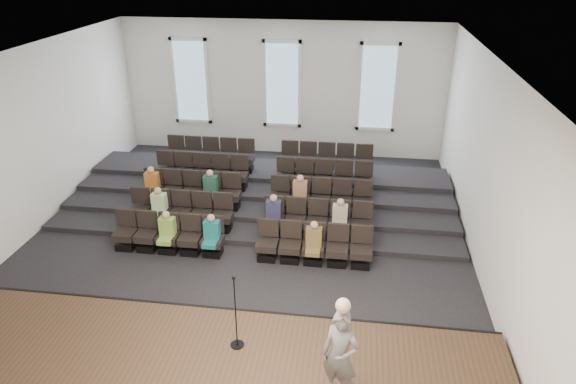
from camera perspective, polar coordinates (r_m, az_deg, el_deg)
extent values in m
plane|color=black|center=(14.11, -4.80, -5.86)|extent=(14.00, 14.00, 0.00)
cube|color=white|center=(12.25, -5.69, 14.51)|extent=(12.00, 14.00, 0.02)
cube|color=white|center=(19.53, -0.63, 11.34)|extent=(12.00, 0.04, 5.00)
cube|color=white|center=(7.32, -17.87, -17.68)|extent=(12.00, 0.04, 5.00)
cube|color=white|center=(15.44, -27.63, 4.35)|extent=(0.04, 14.00, 5.00)
cube|color=white|center=(13.07, 21.51, 1.97)|extent=(0.04, 14.00, 5.00)
cube|color=#3E2E1A|center=(10.11, -11.37, -19.76)|extent=(11.80, 3.60, 0.50)
cube|color=black|center=(11.34, -8.51, -13.53)|extent=(11.80, 0.06, 0.52)
cube|color=black|center=(16.05, -3.06, -1.31)|extent=(11.80, 4.80, 0.15)
cube|color=black|center=(16.48, -2.73, -0.26)|extent=(11.80, 3.75, 0.30)
cube|color=black|center=(16.91, -2.41, 0.75)|extent=(11.80, 2.70, 0.45)
cube|color=black|center=(17.35, -2.11, 1.70)|extent=(11.80, 1.65, 0.60)
cube|color=black|center=(14.53, -17.52, -5.61)|extent=(0.47, 0.43, 0.20)
cube|color=black|center=(14.38, -17.68, -4.56)|extent=(0.55, 0.50, 0.19)
cube|color=black|center=(14.35, -17.56, -2.73)|extent=(0.55, 0.08, 0.50)
cube|color=black|center=(14.30, -15.32, -5.85)|extent=(0.47, 0.43, 0.20)
cube|color=black|center=(14.14, -15.47, -4.78)|extent=(0.55, 0.50, 0.19)
cube|color=black|center=(14.11, -15.35, -2.92)|extent=(0.55, 0.08, 0.50)
cube|color=black|center=(14.08, -13.06, -6.09)|extent=(0.47, 0.43, 0.20)
cube|color=black|center=(13.93, -13.18, -5.00)|extent=(0.55, 0.50, 0.19)
cube|color=black|center=(13.90, -13.06, -3.11)|extent=(0.55, 0.08, 0.50)
cube|color=black|center=(13.89, -10.72, -6.32)|extent=(0.47, 0.43, 0.20)
cube|color=black|center=(13.73, -10.83, -5.22)|extent=(0.55, 0.50, 0.19)
cube|color=black|center=(13.70, -10.70, -3.31)|extent=(0.55, 0.08, 0.50)
cube|color=black|center=(13.73, -8.33, -6.55)|extent=(0.47, 0.43, 0.20)
cube|color=black|center=(13.57, -8.41, -5.44)|extent=(0.55, 0.50, 0.19)
cube|color=black|center=(13.53, -8.29, -3.50)|extent=(0.55, 0.08, 0.50)
cube|color=black|center=(13.43, -2.32, -7.07)|extent=(0.47, 0.43, 0.20)
cube|color=black|center=(13.26, -2.34, -5.94)|extent=(0.55, 0.50, 0.19)
cube|color=black|center=(13.23, -2.22, -3.96)|extent=(0.55, 0.08, 0.50)
cube|color=black|center=(13.35, 0.24, -7.27)|extent=(0.47, 0.43, 0.20)
cube|color=black|center=(13.18, 0.24, -6.14)|extent=(0.55, 0.50, 0.19)
cube|color=black|center=(13.15, 0.37, -4.14)|extent=(0.55, 0.08, 0.50)
cube|color=black|center=(13.29, 2.82, -7.45)|extent=(0.47, 0.43, 0.20)
cube|color=black|center=(13.13, 2.85, -6.32)|extent=(0.55, 0.50, 0.19)
cube|color=black|center=(13.09, 2.98, -4.32)|extent=(0.55, 0.08, 0.50)
cube|color=black|center=(13.27, 5.43, -7.62)|extent=(0.47, 0.43, 0.20)
cube|color=black|center=(13.10, 5.48, -6.49)|extent=(0.55, 0.50, 0.19)
cube|color=black|center=(13.07, 5.61, -4.48)|extent=(0.55, 0.08, 0.50)
cube|color=black|center=(13.27, 8.04, -7.78)|extent=(0.47, 0.43, 0.20)
cube|color=black|center=(13.10, 8.12, -6.65)|extent=(0.55, 0.50, 0.19)
cube|color=black|center=(13.07, 8.24, -4.64)|extent=(0.55, 0.08, 0.50)
cube|color=black|center=(15.28, -16.02, -3.13)|extent=(0.47, 0.43, 0.20)
cube|color=black|center=(15.13, -16.16, -2.10)|extent=(0.55, 0.50, 0.19)
cube|color=black|center=(15.12, -16.04, -0.36)|extent=(0.55, 0.08, 0.50)
cube|color=black|center=(15.05, -13.92, -3.31)|extent=(0.47, 0.43, 0.20)
cube|color=black|center=(14.91, -14.04, -2.27)|extent=(0.55, 0.50, 0.19)
cube|color=black|center=(14.90, -13.93, -0.50)|extent=(0.55, 0.08, 0.50)
cube|color=black|center=(14.85, -11.75, -3.49)|extent=(0.47, 0.43, 0.20)
cube|color=black|center=(14.71, -11.86, -2.44)|extent=(0.55, 0.50, 0.19)
cube|color=black|center=(14.69, -11.74, -0.65)|extent=(0.55, 0.08, 0.50)
cube|color=black|center=(14.67, -9.54, -3.68)|extent=(0.47, 0.43, 0.20)
cube|color=black|center=(14.52, -9.62, -2.61)|extent=(0.55, 0.50, 0.19)
cube|color=black|center=(14.51, -9.51, -0.80)|extent=(0.55, 0.08, 0.50)
cube|color=black|center=(14.51, -7.27, -3.86)|extent=(0.47, 0.43, 0.20)
cube|color=black|center=(14.36, -7.33, -2.78)|extent=(0.55, 0.50, 0.19)
cube|color=black|center=(14.35, -7.21, -0.95)|extent=(0.55, 0.08, 0.50)
cube|color=black|center=(14.23, -1.60, -4.29)|extent=(0.47, 0.43, 0.20)
cube|color=black|center=(14.08, -1.61, -3.20)|extent=(0.55, 0.50, 0.19)
cube|color=black|center=(14.07, -1.49, -1.32)|extent=(0.55, 0.08, 0.50)
cube|color=black|center=(14.16, 0.81, -4.46)|extent=(0.47, 0.43, 0.20)
cube|color=black|center=(14.00, 0.82, -3.36)|extent=(0.55, 0.50, 0.19)
cube|color=black|center=(13.99, 0.93, -1.48)|extent=(0.55, 0.08, 0.50)
cube|color=black|center=(14.11, 3.24, -4.62)|extent=(0.47, 0.43, 0.20)
cube|color=black|center=(13.95, 3.27, -3.52)|extent=(0.55, 0.50, 0.19)
cube|color=black|center=(13.94, 3.38, -1.63)|extent=(0.55, 0.08, 0.50)
cube|color=black|center=(14.08, 5.68, -4.77)|extent=(0.47, 0.43, 0.20)
cube|color=black|center=(13.93, 5.73, -3.67)|extent=(0.55, 0.50, 0.19)
cube|color=black|center=(13.92, 5.85, -1.78)|extent=(0.55, 0.08, 0.50)
cube|color=black|center=(14.08, 8.12, -4.92)|extent=(0.47, 0.43, 0.20)
cube|color=black|center=(13.93, 8.20, -3.82)|extent=(0.55, 0.50, 0.19)
cube|color=black|center=(13.92, 8.31, -1.93)|extent=(0.55, 0.08, 0.50)
cube|color=black|center=(16.06, -14.66, -0.87)|extent=(0.47, 0.42, 0.20)
cube|color=black|center=(15.92, -14.79, 0.12)|extent=(0.55, 0.50, 0.19)
cube|color=black|center=(15.93, -14.68, 1.78)|extent=(0.55, 0.08, 0.50)
cube|color=black|center=(15.85, -12.65, -1.01)|extent=(0.47, 0.42, 0.20)
cube|color=black|center=(15.71, -12.76, -0.01)|extent=(0.55, 0.50, 0.19)
cube|color=black|center=(15.72, -12.65, 1.67)|extent=(0.55, 0.08, 0.50)
cube|color=black|center=(15.65, -10.59, -1.16)|extent=(0.47, 0.42, 0.20)
cube|color=black|center=(15.52, -10.68, -0.14)|extent=(0.55, 0.50, 0.19)
cube|color=black|center=(15.53, -10.57, 1.56)|extent=(0.55, 0.08, 0.50)
cube|color=black|center=(15.48, -8.48, -1.30)|extent=(0.47, 0.42, 0.20)
cube|color=black|center=(15.35, -8.55, -0.27)|extent=(0.55, 0.50, 0.19)
cube|color=black|center=(15.35, -8.44, 1.44)|extent=(0.55, 0.08, 0.50)
cube|color=black|center=(15.33, -6.32, -1.45)|extent=(0.47, 0.42, 0.20)
cube|color=black|center=(15.19, -6.37, -0.41)|extent=(0.55, 0.50, 0.19)
cube|color=black|center=(15.20, -6.26, 1.32)|extent=(0.55, 0.08, 0.50)
cube|color=black|center=(15.07, -0.95, -1.81)|extent=(0.47, 0.42, 0.20)
cube|color=black|center=(14.92, -0.96, -0.75)|extent=(0.55, 0.50, 0.19)
cube|color=black|center=(14.93, -0.85, 1.01)|extent=(0.55, 0.08, 0.50)
cube|color=black|center=(14.99, 1.31, -1.95)|extent=(0.47, 0.42, 0.20)
cube|color=black|center=(14.85, 1.33, -0.90)|extent=(0.55, 0.50, 0.19)
cube|color=black|center=(14.86, 1.44, 0.88)|extent=(0.55, 0.08, 0.50)
cube|color=black|center=(14.95, 3.60, -2.10)|extent=(0.47, 0.42, 0.20)
cube|color=black|center=(14.80, 3.63, -1.04)|extent=(0.55, 0.50, 0.19)
cube|color=black|center=(14.81, 3.74, 0.74)|extent=(0.55, 0.08, 0.50)
cube|color=black|center=(14.92, 5.90, -2.24)|extent=(0.47, 0.42, 0.20)
cube|color=black|center=(14.78, 5.95, -1.18)|extent=(0.55, 0.50, 0.19)
cube|color=black|center=(14.79, 6.06, 0.60)|extent=(0.55, 0.08, 0.50)
cube|color=black|center=(14.92, 8.20, -2.38)|extent=(0.47, 0.42, 0.20)
cube|color=black|center=(14.78, 8.27, -1.32)|extent=(0.55, 0.50, 0.19)
cube|color=black|center=(14.79, 8.38, 0.46)|extent=(0.55, 0.08, 0.50)
cube|color=black|center=(16.87, -13.44, 1.17)|extent=(0.47, 0.42, 0.20)
cube|color=black|center=(16.74, -13.55, 2.13)|extent=(0.55, 0.50, 0.19)
cube|color=black|center=(16.77, -13.45, 3.70)|extent=(0.55, 0.08, 0.50)
cube|color=black|center=(16.67, -11.51, 1.06)|extent=(0.47, 0.42, 0.20)
cube|color=black|center=(16.54, -11.61, 2.03)|extent=(0.55, 0.50, 0.19)
cube|color=black|center=(16.57, -11.50, 3.62)|extent=(0.55, 0.08, 0.50)
cube|color=black|center=(16.48, -9.54, 0.95)|extent=(0.47, 0.42, 0.20)
cube|color=black|center=(16.36, -9.62, 1.93)|extent=(0.55, 0.50, 0.19)
cube|color=black|center=(16.38, -9.51, 3.54)|extent=(0.55, 0.08, 0.50)
cube|color=black|center=(16.32, -7.52, 0.83)|extent=(0.47, 0.42, 0.20)
cube|color=black|center=(16.19, -7.59, 1.82)|extent=(0.55, 0.50, 0.19)
cube|color=black|center=(16.22, -7.48, 3.45)|extent=(0.55, 0.08, 0.50)
cube|color=black|center=(16.18, -5.47, 0.71)|extent=(0.47, 0.42, 0.20)
cube|color=black|center=(16.05, -5.52, 1.71)|extent=(0.55, 0.50, 0.19)
cube|color=black|center=(16.08, -5.41, 3.35)|extent=(0.55, 0.08, 0.50)
cube|color=black|center=(15.93, -0.38, 0.41)|extent=(0.47, 0.42, 0.20)
cube|color=black|center=(15.80, -0.39, 1.42)|extent=(0.55, 0.50, 0.19)
cube|color=black|center=(15.82, -0.28, 3.09)|extent=(0.55, 0.08, 0.50)
cube|color=black|center=(15.86, 1.76, 0.28)|extent=(0.47, 0.42, 0.20)
cube|color=black|center=(15.73, 1.78, 1.30)|extent=(0.55, 0.50, 0.19)
cube|color=black|center=(15.76, 1.88, 2.97)|extent=(0.55, 0.08, 0.50)
cube|color=black|center=(15.82, 3.92, 0.15)|extent=(0.47, 0.42, 0.20)
cube|color=black|center=(15.68, 3.96, 1.17)|extent=(0.55, 0.50, 0.19)
cube|color=black|center=(15.71, 4.06, 2.85)|extent=(0.55, 0.08, 0.50)
cube|color=black|center=(15.79, 6.09, 0.02)|extent=(0.47, 0.42, 0.20)
cube|color=black|center=(15.66, 6.15, 1.04)|extent=(0.55, 0.50, 0.19)
cube|color=black|center=(15.69, 6.25, 2.72)|extent=(0.55, 0.08, 0.50)
cube|color=black|center=(15.79, 8.27, -0.11)|extent=(0.47, 0.42, 0.20)
cube|color=black|center=(15.66, 8.34, 0.91)|extent=(0.55, 0.50, 0.19)
cube|color=black|center=(15.69, 8.44, 2.59)|extent=(0.55, 0.08, 0.50)
cube|color=black|center=(17.71, -12.33, 3.02)|extent=(0.47, 0.42, 0.20)
cube|color=black|center=(17.59, -12.42, 3.95)|extent=(0.55, 0.50, 0.19)
cube|color=black|center=(17.63, -12.33, 5.44)|extent=(0.55, 0.08, 0.50)
cube|color=black|center=(17.51, -10.48, 2.93)|extent=(0.47, 0.42, 0.20)
cube|color=black|center=(17.40, -10.56, 3.87)|extent=(0.55, 0.50, 0.19)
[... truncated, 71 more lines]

